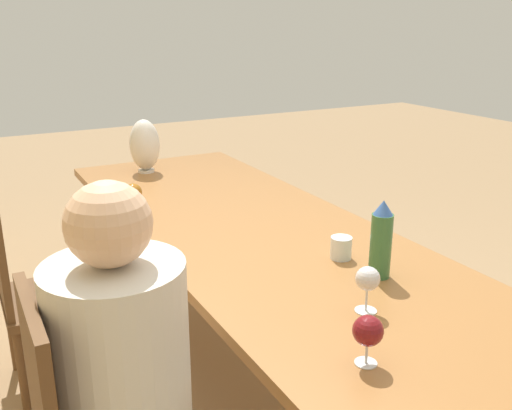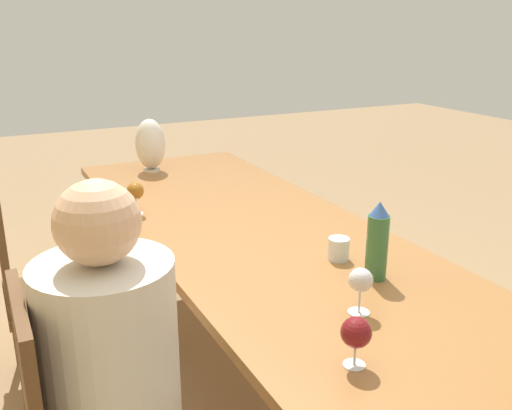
{
  "view_description": "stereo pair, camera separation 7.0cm",
  "coord_description": "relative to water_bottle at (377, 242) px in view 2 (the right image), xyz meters",
  "views": [
    {
      "loc": [
        -1.76,
        1.07,
        1.61
      ],
      "look_at": [
        0.22,
        0.0,
        0.87
      ],
      "focal_mm": 40.0,
      "sensor_mm": 36.0,
      "label": 1
    },
    {
      "loc": [
        -1.79,
        1.01,
        1.61
      ],
      "look_at": [
        0.22,
        0.0,
        0.87
      ],
      "focal_mm": 40.0,
      "sensor_mm": 36.0,
      "label": 2
    }
  ],
  "objects": [
    {
      "name": "vase",
      "position": [
        1.72,
        0.26,
        0.02
      ],
      "size": [
        0.17,
        0.17,
        0.3
      ],
      "color": "silver",
      "rests_on": "dining_table"
    },
    {
      "name": "wine_glass_3",
      "position": [
        -0.17,
        0.19,
        -0.03
      ],
      "size": [
        0.07,
        0.07,
        0.14
      ],
      "color": "silver",
      "rests_on": "dining_table"
    },
    {
      "name": "wine_glass_4",
      "position": [
        -0.39,
        0.37,
        -0.04
      ],
      "size": [
        0.08,
        0.08,
        0.13
      ],
      "color": "silver",
      "rests_on": "dining_table"
    },
    {
      "name": "water_bottle",
      "position": [
        0.0,
        0.0,
        0.0
      ],
      "size": [
        0.07,
        0.07,
        0.27
      ],
      "color": "#336638",
      "rests_on": "dining_table"
    },
    {
      "name": "chair_far",
      "position": [
        1.08,
        0.99,
        -0.4
      ],
      "size": [
        0.44,
        0.44,
        0.97
      ],
      "color": "brown",
      "rests_on": "ground_plane"
    },
    {
      "name": "dining_table",
      "position": [
        0.4,
        0.14,
        -0.19
      ],
      "size": [
        3.2,
        0.94,
        0.77
      ],
      "color": "#936033",
      "rests_on": "ground_plane"
    },
    {
      "name": "person_near",
      "position": [
        -0.06,
        0.9,
        -0.24
      ],
      "size": [
        0.36,
        0.36,
        1.24
      ],
      "color": "#2D2D38",
      "rests_on": "ground_plane"
    },
    {
      "name": "wine_glass_2",
      "position": [
        1.01,
        0.55,
        -0.03
      ],
      "size": [
        0.08,
        0.08,
        0.15
      ],
      "color": "silver",
      "rests_on": "dining_table"
    },
    {
      "name": "water_tumbler",
      "position": [
        0.19,
        0.02,
        -0.09
      ],
      "size": [
        0.08,
        0.08,
        0.08
      ],
      "color": "silver",
      "rests_on": "dining_table"
    }
  ]
}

